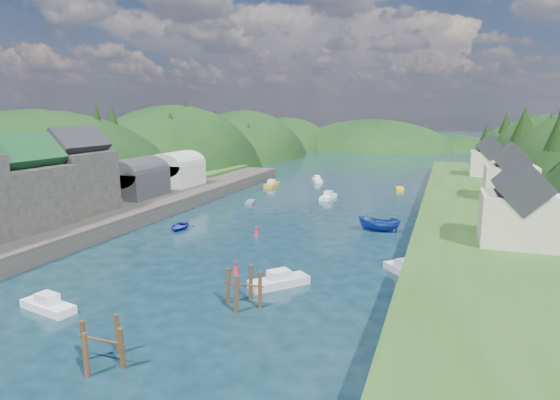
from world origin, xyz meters
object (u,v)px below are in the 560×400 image
at_px(channel_buoy_near, 236,268).
at_px(channel_buoy_far, 256,231).
at_px(piling_cluster_near, 103,348).
at_px(piling_cluster_far, 244,291).

relative_size(channel_buoy_near, channel_buoy_far, 1.00).
bearing_deg(channel_buoy_near, piling_cluster_near, -91.90).
bearing_deg(piling_cluster_near, channel_buoy_far, 95.29).
bearing_deg(piling_cluster_near, channel_buoy_near, 88.10).
relative_size(piling_cluster_far, channel_buoy_far, 3.22).
distance_m(piling_cluster_near, channel_buoy_near, 17.84).
bearing_deg(piling_cluster_far, piling_cluster_near, -112.18).
bearing_deg(channel_buoy_far, channel_buoy_near, -75.58).
bearing_deg(channel_buoy_far, piling_cluster_near, -84.71).
xyz_separation_m(piling_cluster_far, channel_buoy_near, (-3.91, 6.77, -0.72)).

